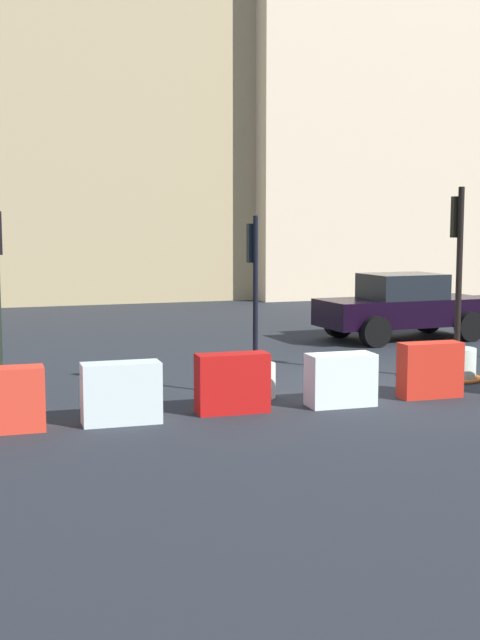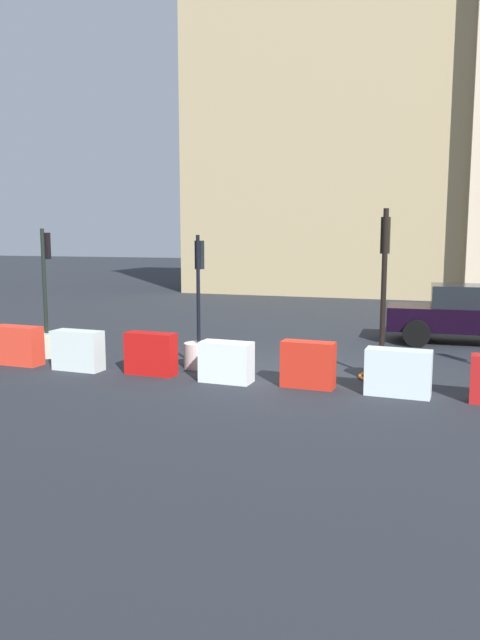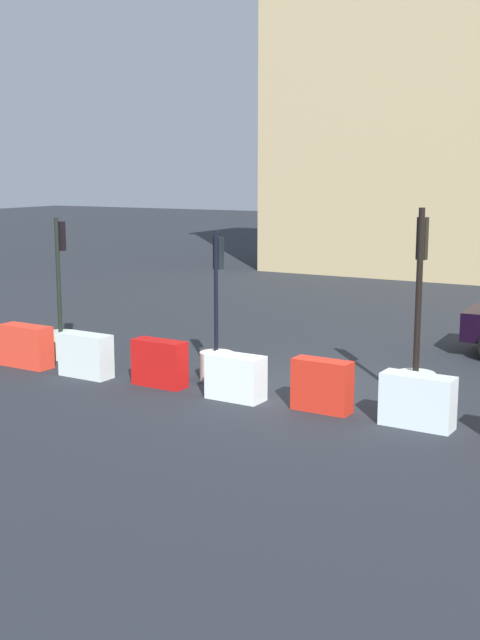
{
  "view_description": "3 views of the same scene",
  "coord_description": "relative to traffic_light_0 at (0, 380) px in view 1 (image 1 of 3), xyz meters",
  "views": [
    {
      "loc": [
        -6.37,
        -12.65,
        2.79
      ],
      "look_at": [
        -2.04,
        -0.07,
        1.23
      ],
      "focal_mm": 46.89,
      "sensor_mm": 36.0,
      "label": 1
    },
    {
      "loc": [
        3.19,
        -12.25,
        2.87
      ],
      "look_at": [
        -1.23,
        0.7,
        0.96
      ],
      "focal_mm": 33.82,
      "sensor_mm": 36.0,
      "label": 2
    },
    {
      "loc": [
        6.14,
        -13.51,
        4.01
      ],
      "look_at": [
        -1.25,
        -0.41,
        1.26
      ],
      "focal_mm": 45.9,
      "sensor_mm": 36.0,
      "label": 3
    }
  ],
  "objects": [
    {
      "name": "traffic_light_1",
      "position": [
        3.93,
        0.02,
        -0.03
      ],
      "size": [
        0.65,
        0.65,
        2.89
      ],
      "color": "beige",
      "rests_on": "ground_plane"
    },
    {
      "name": "building_main_facade",
      "position": [
        3.9,
        18.91,
        7.09
      ],
      "size": [
        15.79,
        6.26,
        15.19
      ],
      "color": "tan",
      "rests_on": "ground_plane"
    },
    {
      "name": "construction_barrier_3",
      "position": [
        4.94,
        -1.01,
        -0.13
      ],
      "size": [
        1.04,
        0.52,
        0.8
      ],
      "color": "white",
      "rests_on": "ground_plane"
    },
    {
      "name": "building_corner_block",
      "position": [
        18.43,
        18.91,
        7.45
      ],
      "size": [
        18.06,
        8.4,
        15.93
      ],
      "color": "beige",
      "rests_on": "ground_plane"
    },
    {
      "name": "traffic_light_2",
      "position": [
        7.82,
        0.24,
        -0.0
      ],
      "size": [
        0.9,
        0.9,
        3.4
      ],
      "color": "silver",
      "rests_on": "ground_plane"
    },
    {
      "name": "construction_barrier_0",
      "position": [
        -0.06,
        -0.99,
        -0.09
      ],
      "size": [
        1.17,
        0.48,
        0.87
      ],
      "color": "red",
      "rests_on": "ground_plane"
    },
    {
      "name": "construction_barrier_2",
      "position": [
        3.23,
        -0.91,
        -0.09
      ],
      "size": [
        1.08,
        0.44,
        0.88
      ],
      "color": "red",
      "rests_on": "ground_plane"
    },
    {
      "name": "construction_barrier_4",
      "position": [
        6.57,
        -0.92,
        -0.09
      ],
      "size": [
        1.02,
        0.42,
        0.89
      ],
      "color": "red",
      "rests_on": "ground_plane"
    },
    {
      "name": "construction_barrier_1",
      "position": [
        1.56,
        -1.04,
        -0.1
      ],
      "size": [
        1.11,
        0.47,
        0.86
      ],
      "color": "silver",
      "rests_on": "ground_plane"
    },
    {
      "name": "car_black_sedan",
      "position": [
        9.55,
        5.1,
        0.26
      ],
      "size": [
        4.18,
        2.14,
        1.57
      ],
      "color": "black",
      "rests_on": "ground_plane"
    },
    {
      "name": "traffic_light_0",
      "position": [
        0.0,
        0.0,
        0.0
      ],
      "size": [
        0.68,
        0.68,
        3.04
      ],
      "color": "beige",
      "rests_on": "ground_plane"
    },
    {
      "name": "ground_plane",
      "position": [
        5.78,
        0.29,
        -0.53
      ],
      "size": [
        120.0,
        120.0,
        0.0
      ],
      "primitive_type": "plane",
      "color": "#25292F"
    }
  ]
}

